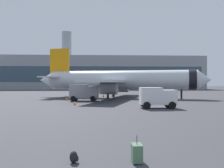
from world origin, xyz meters
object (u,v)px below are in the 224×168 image
object	(u,v)px
airplane_at_gate	(119,80)
rolling_suitcase	(137,153)
safety_cone_far	(103,96)
service_truck	(84,92)
traveller_backpack	(74,157)
safety_cone_outer	(67,99)
cargo_van	(157,97)
safety_cone_near	(112,95)
safety_cone_mid	(75,103)

from	to	relation	value
airplane_at_gate	rolling_suitcase	xyz separation A→B (m)	(-2.76, -40.83, -3.27)
safety_cone_far	rolling_suitcase	world-z (taller)	rolling_suitcase
service_truck	rolling_suitcase	size ratio (longest dim) A/B	4.58
airplane_at_gate	traveller_backpack	bearing A→B (deg)	-97.39
service_truck	safety_cone_outer	distance (m)	3.49
service_truck	rolling_suitcase	distance (m)	33.81
cargo_van	safety_cone_near	bearing A→B (deg)	99.20
cargo_van	safety_cone_mid	distance (m)	11.71
safety_cone_near	rolling_suitcase	xyz separation A→B (m)	(-1.64, -46.10, 0.03)
safety_cone_near	safety_cone_mid	xyz separation A→B (m)	(-6.49, -20.61, -0.07)
rolling_suitcase	traveller_backpack	distance (m)	2.53
service_truck	airplane_at_gate	bearing A→B (deg)	46.99
cargo_van	airplane_at_gate	bearing A→B (deg)	98.47
safety_cone_far	safety_cone_mid	bearing A→B (deg)	-103.37
safety_cone_near	safety_cone_outer	distance (m)	14.44
service_truck	safety_cone_far	distance (m)	11.21
airplane_at_gate	safety_cone_outer	bearing A→B (deg)	-147.81
safety_cone_near	traveller_backpack	size ratio (longest dim) A/B	1.52
safety_cone_mid	rolling_suitcase	bearing A→B (deg)	-79.24
cargo_van	traveller_backpack	distance (m)	22.21
safety_cone_near	traveller_backpack	xyz separation A→B (m)	(-4.17, -45.99, -0.13)
cargo_van	safety_cone_near	distance (m)	25.78
service_truck	traveller_backpack	world-z (taller)	service_truck
rolling_suitcase	traveller_backpack	world-z (taller)	rolling_suitcase
safety_cone_near	traveller_backpack	distance (m)	46.18
safety_cone_far	safety_cone_outer	distance (m)	11.59
traveller_backpack	airplane_at_gate	bearing A→B (deg)	82.61
safety_cone_near	safety_cone_outer	world-z (taller)	safety_cone_near
safety_cone_near	safety_cone_far	size ratio (longest dim) A/B	1.03
safety_cone_far	cargo_van	bearing A→B (deg)	-75.19
airplane_at_gate	safety_cone_far	size ratio (longest dim) A/B	49.75
cargo_van	rolling_suitcase	distance (m)	21.48
safety_cone_mid	rolling_suitcase	world-z (taller)	rolling_suitcase
service_truck	safety_cone_outer	size ratio (longest dim) A/B	7.29
airplane_at_gate	service_truck	world-z (taller)	airplane_at_gate
safety_cone_mid	traveller_backpack	distance (m)	25.49
cargo_van	safety_cone_outer	xyz separation A→B (m)	(-12.87, 13.95, -1.11)
safety_cone_far	safety_cone_outer	bearing A→B (deg)	-125.23
traveller_backpack	rolling_suitcase	bearing A→B (deg)	-2.34
rolling_suitcase	cargo_van	bearing A→B (deg)	74.43
airplane_at_gate	cargo_van	world-z (taller)	airplane_at_gate
service_truck	cargo_van	distance (m)	16.18
cargo_van	safety_cone_mid	size ratio (longest dim) A/B	7.43
airplane_at_gate	cargo_van	distance (m)	20.50
service_truck	traveller_backpack	bearing A→B (deg)	-87.41
safety_cone_mid	service_truck	bearing A→B (deg)	84.29
service_truck	safety_cone_outer	xyz separation A→B (m)	(-3.07, 1.07, -1.27)
rolling_suitcase	airplane_at_gate	bearing A→B (deg)	86.14
safety_cone_outer	rolling_suitcase	world-z (taller)	rolling_suitcase
safety_cone_mid	safety_cone_near	bearing A→B (deg)	72.52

